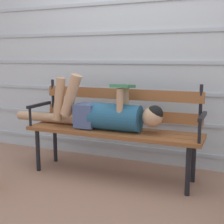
# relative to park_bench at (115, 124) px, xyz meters

# --- Properties ---
(ground_plane) EXTENTS (12.00, 12.00, 0.00)m
(ground_plane) POSITION_rel_park_bench_xyz_m (-0.00, -0.18, -0.53)
(ground_plane) COLOR #936B56
(house_siding) EXTENTS (5.27, 0.08, 2.58)m
(house_siding) POSITION_rel_park_bench_xyz_m (-0.00, 0.50, 0.76)
(house_siding) COLOR #B2BCC6
(house_siding) RESTS_ON ground
(park_bench) EXTENTS (1.76, 0.43, 0.94)m
(park_bench) POSITION_rel_park_bench_xyz_m (0.00, 0.00, 0.00)
(park_bench) COLOR brown
(park_bench) RESTS_ON ground
(reclining_person) EXTENTS (1.68, 0.26, 0.55)m
(reclining_person) POSITION_rel_park_bench_xyz_m (-0.10, -0.07, 0.11)
(reclining_person) COLOR #23567A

